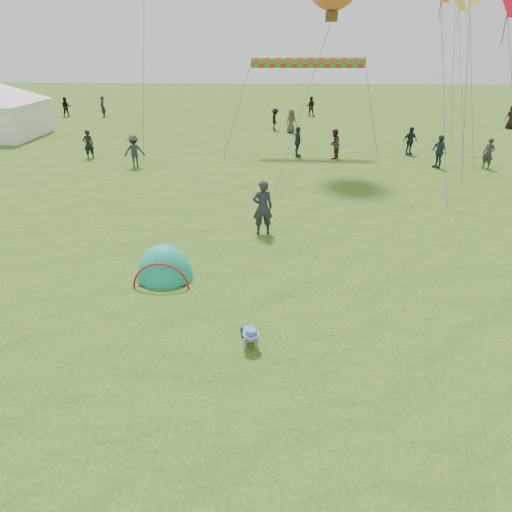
{
  "coord_description": "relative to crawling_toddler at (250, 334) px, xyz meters",
  "views": [
    {
      "loc": [
        0.61,
        -8.68,
        6.12
      ],
      "look_at": [
        -0.01,
        2.18,
        1.0
      ],
      "focal_mm": 32.0,
      "sensor_mm": 36.0,
      "label": 1
    }
  ],
  "objects": [
    {
      "name": "crawling_toddler",
      "position": [
        0.0,
        0.0,
        0.0
      ],
      "size": [
        0.64,
        0.79,
        0.53
      ],
      "primitive_type": null,
      "rotation": [
        0.0,
        0.0,
        0.24
      ],
      "color": "black",
      "rests_on": "ground"
    },
    {
      "name": "crowd_person_6",
      "position": [
        -10.46,
        17.39,
        0.54
      ],
      "size": [
        0.7,
        0.66,
        1.6
      ],
      "primitive_type": "imported",
      "rotation": [
        0.0,
        0.0,
        3.82
      ],
      "color": "black",
      "rests_on": "ground"
    },
    {
      "name": "ground",
      "position": [
        0.01,
        0.32,
        -0.27
      ],
      "size": [
        140.0,
        140.0,
        0.0
      ],
      "primitive_type": "plane",
      "color": "#235213"
    },
    {
      "name": "crowd_person_12",
      "position": [
        -15.41,
        33.14,
        0.62
      ],
      "size": [
        0.56,
        0.72,
        1.76
      ],
      "primitive_type": "imported",
      "rotation": [
        0.0,
        0.0,
        4.94
      ],
      "color": "black",
      "rests_on": "ground"
    },
    {
      "name": "crowd_person_7",
      "position": [
        -18.69,
        33.04,
        0.58
      ],
      "size": [
        1.03,
        0.96,
        1.68
      ],
      "primitive_type": "imported",
      "rotation": [
        0.0,
        0.0,
        0.53
      ],
      "color": "black",
      "rests_on": "ground"
    },
    {
      "name": "standing_adult",
      "position": [
        0.0,
        6.49,
        0.69
      ],
      "size": [
        0.78,
        0.59,
        1.92
      ],
      "primitive_type": "imported",
      "rotation": [
        0.0,
        0.0,
        3.35
      ],
      "color": "#24232C",
      "rests_on": "ground"
    },
    {
      "name": "diamond_kite_7",
      "position": [
        10.77,
        22.54,
        7.96
      ],
      "size": [
        1.17,
        1.17,
        0.95
      ],
      "primitive_type": "plane",
      "rotation": [
        1.05,
        0.0,
        0.79
      ],
      "color": "gold"
    },
    {
      "name": "crowd_person_2",
      "position": [
        8.93,
        16.3,
        0.6
      ],
      "size": [
        0.78,
        1.09,
        1.72
      ],
      "primitive_type": "imported",
      "rotation": [
        0.0,
        0.0,
        5.11
      ],
      "color": "#283941",
      "rests_on": "ground"
    },
    {
      "name": "crowd_person_8",
      "position": [
        1.52,
        18.48,
        0.59
      ],
      "size": [
        0.5,
        1.04,
        1.72
      ],
      "primitive_type": "imported",
      "rotation": [
        0.0,
        0.0,
        1.65
      ],
      "color": "#1F2B37",
      "rests_on": "ground"
    },
    {
      "name": "rainbow_tube_kite",
      "position": [
        1.97,
        19.76,
        4.81
      ],
      "size": [
        6.42,
        0.64,
        0.64
      ],
      "primitive_type": "cylinder",
      "rotation": [
        0.0,
        1.57,
        0.0
      ],
      "color": "red"
    },
    {
      "name": "crowd_person_0",
      "position": [
        11.46,
        16.2,
        0.53
      ],
      "size": [
        0.68,
        0.68,
        1.6
      ],
      "primitive_type": "imported",
      "rotation": [
        0.0,
        0.0,
        5.47
      ],
      "color": "#2A2A2F",
      "rests_on": "ground"
    },
    {
      "name": "popup_tent",
      "position": [
        -2.62,
        2.98,
        -0.27
      ],
      "size": [
        1.65,
        1.38,
        2.06
      ],
      "primitive_type": "ellipsoid",
      "rotation": [
        0.0,
        0.0,
        0.05
      ],
      "color": "teal",
      "rests_on": "ground"
    },
    {
      "name": "crowd_person_13",
      "position": [
        3.11,
        34.78,
        0.58
      ],
      "size": [
        0.88,
        0.71,
        1.7
      ],
      "primitive_type": "imported",
      "rotation": [
        0.0,
        0.0,
        3.06
      ],
      "color": "black",
      "rests_on": "ground"
    },
    {
      "name": "crowd_person_15",
      "position": [
        -7.23,
        15.55,
        0.58
      ],
      "size": [
        1.21,
        0.87,
        1.69
      ],
      "primitive_type": "imported",
      "rotation": [
        0.0,
        0.0,
        3.38
      ],
      "color": "#282A2F",
      "rests_on": "ground"
    },
    {
      "name": "crowd_person_10",
      "position": [
        18.22,
        28.98,
        0.63
      ],
      "size": [
        0.91,
        0.62,
        1.79
      ],
      "primitive_type": "imported",
      "rotation": [
        0.0,
        0.0,
        3.2
      ],
      "color": "black",
      "rests_on": "ground"
    },
    {
      "name": "crowd_person_5",
      "position": [
        -19.31,
        25.25,
        0.58
      ],
      "size": [
        1.6,
        0.61,
        1.69
      ],
      "primitive_type": "imported",
      "rotation": [
        0.0,
        0.0,
        3.07
      ],
      "color": "#19232B",
      "rests_on": "ground"
    },
    {
      "name": "crowd_person_3",
      "position": [
        0.05,
        27.27,
        0.53
      ],
      "size": [
        0.72,
        1.09,
        1.59
      ],
      "primitive_type": "imported",
      "rotation": [
        0.0,
        0.0,
        1.7
      ],
      "color": "black",
      "rests_on": "ground"
    },
    {
      "name": "diamond_kite_6",
      "position": [
        10.12,
        14.29,
        7.32
      ],
      "size": [
        1.34,
        1.34,
        1.1
      ],
      "primitive_type": "plane",
      "rotation": [
        1.05,
        0.0,
        0.79
      ],
      "color": "red"
    },
    {
      "name": "crowd_person_1",
      "position": [
        3.59,
        18.1,
        0.57
      ],
      "size": [
        0.91,
        1.0,
        1.66
      ],
      "primitive_type": "imported",
      "rotation": [
        0.0,
        0.0,
        4.27
      ],
      "color": "#332524",
      "rests_on": "ground"
    },
    {
      "name": "crowd_person_14",
      "position": [
        8.16,
        19.35,
        0.55
      ],
      "size": [
        1.03,
        0.74,
        1.62
      ],
      "primitive_type": "imported",
      "rotation": [
        0.0,
        0.0,
        0.41
      ],
      "color": "#1C262E",
      "rests_on": "ground"
    },
    {
      "name": "crowd_person_4",
      "position": [
        1.26,
        26.2,
        0.57
      ],
      "size": [
        0.98,
        0.88,
        1.68
      ],
      "primitive_type": "imported",
      "rotation": [
        0.0,
        0.0,
        2.61
      ],
      "color": "#453A2E",
      "rests_on": "ground"
    }
  ]
}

